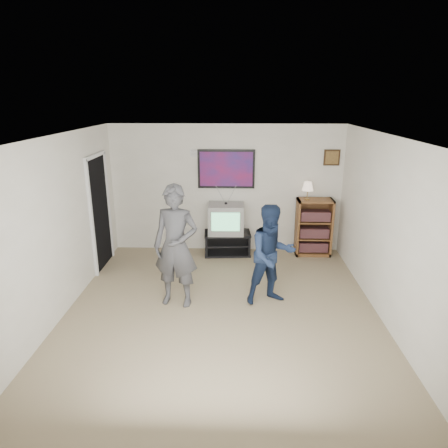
# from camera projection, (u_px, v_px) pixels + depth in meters

# --- Properties ---
(room_shell) EXTENTS (4.51, 5.00, 2.51)m
(room_shell) POSITION_uv_depth(u_px,v_px,m) (222.00, 222.00, 5.76)
(room_shell) COLOR #7B624E
(room_shell) RESTS_ON ground
(media_stand) EXTENTS (0.92, 0.56, 0.45)m
(media_stand) POSITION_uv_depth(u_px,v_px,m) (227.00, 243.00, 7.87)
(media_stand) COLOR black
(media_stand) RESTS_ON room_shell
(crt_television) EXTENTS (0.68, 0.58, 0.57)m
(crt_television) POSITION_uv_depth(u_px,v_px,m) (226.00, 218.00, 7.72)
(crt_television) COLOR gray
(crt_television) RESTS_ON media_stand
(bookshelf) EXTENTS (0.68, 0.39, 1.11)m
(bookshelf) POSITION_uv_depth(u_px,v_px,m) (314.00, 227.00, 7.76)
(bookshelf) COLOR brown
(bookshelf) RESTS_ON room_shell
(table_lamp) EXTENTS (0.21, 0.21, 0.34)m
(table_lamp) POSITION_uv_depth(u_px,v_px,m) (308.00, 191.00, 7.54)
(table_lamp) COLOR beige
(table_lamp) RESTS_ON bookshelf
(person_tall) EXTENTS (0.73, 0.55, 1.82)m
(person_tall) POSITION_uv_depth(u_px,v_px,m) (176.00, 246.00, 5.77)
(person_tall) COLOR #3C3C40
(person_tall) RESTS_ON room_shell
(person_short) EXTENTS (0.89, 0.79, 1.52)m
(person_short) POSITION_uv_depth(u_px,v_px,m) (272.00, 255.00, 5.86)
(person_short) COLOR #172441
(person_short) RESTS_ON room_shell
(controller_left) EXTENTS (0.09, 0.13, 0.04)m
(controller_left) POSITION_uv_depth(u_px,v_px,m) (174.00, 224.00, 5.91)
(controller_left) COLOR white
(controller_left) RESTS_ON person_tall
(controller_right) EXTENTS (0.07, 0.12, 0.03)m
(controller_right) POSITION_uv_depth(u_px,v_px,m) (275.00, 229.00, 6.01)
(controller_right) COLOR white
(controller_right) RESTS_ON person_short
(poster) EXTENTS (1.10, 0.03, 0.75)m
(poster) POSITION_uv_depth(u_px,v_px,m) (226.00, 169.00, 7.67)
(poster) COLOR black
(poster) RESTS_ON room_shell
(air_vent) EXTENTS (0.28, 0.02, 0.14)m
(air_vent) POSITION_uv_depth(u_px,v_px,m) (197.00, 153.00, 7.60)
(air_vent) COLOR white
(air_vent) RESTS_ON room_shell
(small_picture) EXTENTS (0.30, 0.03, 0.30)m
(small_picture) POSITION_uv_depth(u_px,v_px,m) (332.00, 158.00, 7.54)
(small_picture) COLOR black
(small_picture) RESTS_ON room_shell
(doorway) EXTENTS (0.03, 0.85, 2.00)m
(doorway) POSITION_uv_depth(u_px,v_px,m) (100.00, 213.00, 7.10)
(doorway) COLOR black
(doorway) RESTS_ON room_shell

